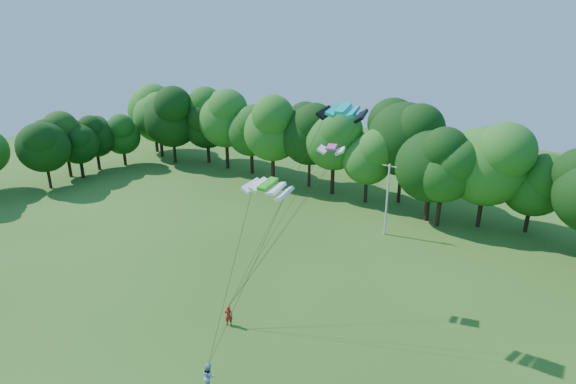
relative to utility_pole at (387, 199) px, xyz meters
The scene contains 10 objects.
ground 29.17m from the utility_pole, 97.61° to the right, with size 160.00×160.00×0.00m, color #2C5116.
utility_pole is the anchor object (origin of this frame).
kite_flyer_left 21.84m from the utility_pole, 97.21° to the right, with size 0.59×0.39×1.62m, color red.
kite_flyer_right 26.92m from the utility_pole, 88.75° to the right, with size 0.86×0.67×1.77m, color #A0B1DF.
kite_teal 20.03m from the utility_pole, 79.06° to the right, with size 3.22×1.60×0.60m.
kite_green 25.77m from the utility_pole, 82.51° to the right, with size 2.74×1.29×0.46m.
kite_pink 15.79m from the utility_pole, 86.44° to the right, with size 2.20×1.49×0.31m.
tree_back_west 37.77m from the utility_pole, 164.32° to the left, with size 8.87×8.87×12.90m.
tree_back_center 7.84m from the utility_pole, 70.50° to the left, with size 8.76×8.76×12.74m.
tree_flank_west 47.66m from the utility_pole, behind, with size 6.91×6.91×10.05m.
Camera 1 is at (20.79, -12.97, 20.10)m, focal length 28.00 mm.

